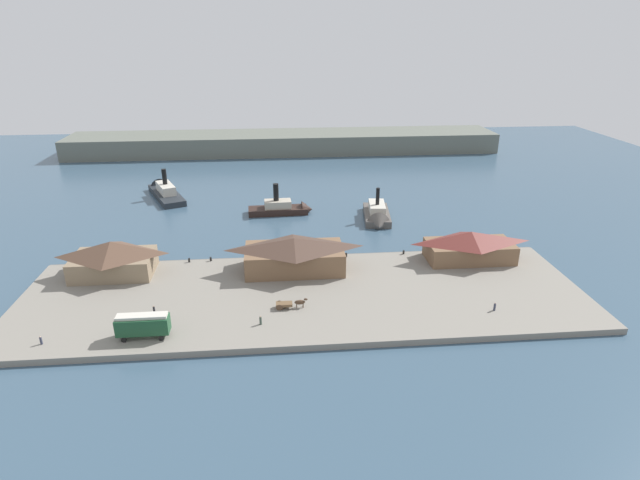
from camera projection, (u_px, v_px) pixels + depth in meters
The scene contains 20 objects.
ground_plane at pixel (299, 254), 121.94m from camera, with size 320.00×320.00×0.00m, color #385166.
quay_promenade at pixel (304, 296), 101.44m from camera, with size 110.00×36.00×1.20m, color gray.
seawall_edge at pixel (299, 258), 118.43m from camera, with size 110.00×0.80×1.00m, color #666159.
ferry_shed_west_terminal at pixel (113, 258), 107.81m from camera, with size 16.62×10.80×7.40m.
ferry_shed_east_terminal at pixel (294, 254), 109.89m from camera, with size 21.21×11.29×7.22m.
ferry_shed_customs_shed at pixel (470, 246), 114.71m from camera, with size 19.32×9.32×6.72m.
street_tram at pixel (143, 324), 85.93m from camera, with size 8.63×2.93×4.28m.
horse_cart at pixel (290, 304), 95.59m from camera, with size 5.87×1.66×1.87m.
pedestrian_walking_west at pixel (261, 320), 90.33m from camera, with size 0.42×0.42×1.69m.
pedestrian_standing_center at pixel (495, 307), 94.83m from camera, with size 0.40×0.40×1.62m.
pedestrian_by_tram at pixel (41, 340), 84.66m from camera, with size 0.38×0.38×1.52m.
pedestrian_walking_east at pixel (154, 310), 93.89m from camera, with size 0.38×0.38×1.55m.
mooring_post_east at pixel (189, 260), 114.61m from camera, with size 0.44×0.44×0.90m, color black.
mooring_post_west at pixel (404, 252), 118.72m from camera, with size 0.44×0.44×0.90m, color black.
mooring_post_center_west at pixel (211, 259), 115.17m from camera, with size 0.44×0.44×0.90m, color black.
mooring_post_center_east at pixel (346, 255), 117.31m from camera, with size 0.44×0.44×0.90m, color black.
ferry_approaching_west at pixel (164, 191), 164.33m from camera, with size 15.68×25.67×11.32m.
ferry_outer_harbor at pixel (285, 208), 148.23m from camera, with size 18.50×6.17×10.46m.
ferry_moored_west at pixel (377, 216), 142.16m from camera, with size 8.84×18.79×11.21m.
far_headland at pixel (285, 142), 221.78m from camera, with size 180.00×24.00×8.00m, color #60665B.
Camera 1 is at (-5.15, -111.59, 49.26)m, focal length 29.01 mm.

